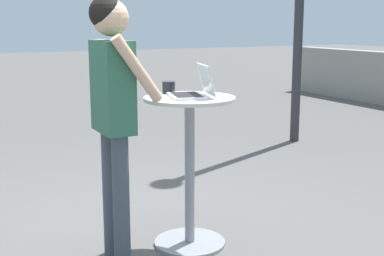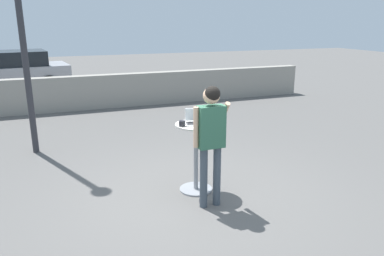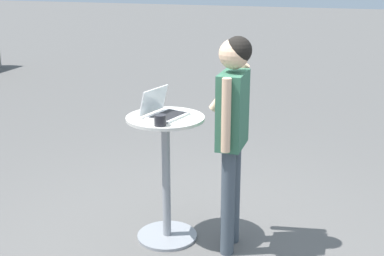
% 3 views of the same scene
% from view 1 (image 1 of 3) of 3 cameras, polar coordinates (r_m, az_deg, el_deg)
% --- Properties ---
extents(ground_plane, '(50.00, 50.00, 0.00)m').
position_cam_1_polar(ground_plane, '(4.03, -5.05, -11.97)').
color(ground_plane, '#5B5956').
extents(cafe_table, '(0.63, 0.63, 1.08)m').
position_cam_1_polar(cafe_table, '(3.76, -0.25, -3.53)').
color(cafe_table, gray).
rests_on(cafe_table, ground_plane).
extents(laptop, '(0.39, 0.36, 0.22)m').
position_cam_1_polar(laptop, '(3.67, 0.17, 4.09)').
color(laptop, silver).
rests_on(laptop, cafe_table).
extents(coffee_mug, '(0.12, 0.09, 0.09)m').
position_cam_1_polar(coffee_mug, '(3.86, -2.49, 4.35)').
color(coffee_mug, '#232328').
rests_on(coffee_mug, cafe_table).
extents(standing_person, '(0.51, 0.38, 1.75)m').
position_cam_1_polar(standing_person, '(3.46, -8.46, 3.30)').
color(standing_person, '#424C56').
rests_on(standing_person, ground_plane).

